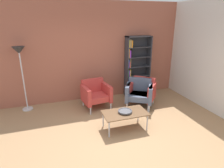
{
  "coord_description": "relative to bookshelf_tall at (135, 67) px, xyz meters",
  "views": [
    {
      "loc": [
        -1.25,
        -3.22,
        2.42
      ],
      "look_at": [
        0.11,
        0.84,
        0.95
      ],
      "focal_mm": 30.99,
      "sensor_mm": 36.0,
      "label": 1
    }
  ],
  "objects": [
    {
      "name": "decorative_bowl",
      "position": [
        -1.1,
        -1.86,
        -0.49
      ],
      "size": [
        0.32,
        0.32,
        0.05
      ],
      "color": "#4C4C51",
      "rests_on": "coffee_table_low"
    },
    {
      "name": "ground_plane",
      "position": [
        -1.36,
        -2.25,
        -0.93
      ],
      "size": [
        8.32,
        8.32,
        0.0
      ],
      "primitive_type": "plane",
      "color": "#9E7751"
    },
    {
      "name": "armchair_corner_red",
      "position": [
        -0.15,
        -0.81,
        -0.51
      ],
      "size": [
        0.95,
        0.95,
        0.78
      ],
      "rotation": [
        0.0,
        0.0,
        -0.76
      ],
      "color": "#B73833",
      "rests_on": "ground_plane"
    },
    {
      "name": "brick_back_panel",
      "position": [
        -1.36,
        0.21,
        0.52
      ],
      "size": [
        6.4,
        0.12,
        2.9
      ],
      "primitive_type": "cube",
      "color": "#9E5642",
      "rests_on": "ground_plane"
    },
    {
      "name": "floor_lamp_torchiere",
      "position": [
        -3.3,
        -0.1,
        0.52
      ],
      "size": [
        0.32,
        0.32,
        1.74
      ],
      "color": "silver",
      "rests_on": "ground_plane"
    },
    {
      "name": "bookshelf_tall",
      "position": [
        0.0,
        0.0,
        0.0
      ],
      "size": [
        0.8,
        0.3,
        1.9
      ],
      "color": "#333338",
      "rests_on": "ground_plane"
    },
    {
      "name": "armchair_spare_guest",
      "position": [
        -0.27,
        -0.87,
        -0.51
      ],
      "size": [
        0.93,
        0.91,
        0.78
      ],
      "rotation": [
        0.0,
        0.0,
        -0.52
      ],
      "color": "#4C566B",
      "rests_on": "ground_plane"
    },
    {
      "name": "armchair_near_window",
      "position": [
        -1.46,
        -0.56,
        -0.51
      ],
      "size": [
        0.81,
        0.76,
        0.78
      ],
      "rotation": [
        0.0,
        0.0,
        0.15
      ],
      "color": "#B73833",
      "rests_on": "ground_plane"
    },
    {
      "name": "plaster_right_partition",
      "position": [
        1.5,
        -1.65,
        0.52
      ],
      "size": [
        0.12,
        5.2,
        2.9
      ],
      "primitive_type": "cube",
      "color": "silver",
      "rests_on": "ground_plane"
    },
    {
      "name": "coffee_table_low",
      "position": [
        -1.1,
        -1.86,
        -0.56
      ],
      "size": [
        1.0,
        0.56,
        0.4
      ],
      "color": "brown",
      "rests_on": "ground_plane"
    }
  ]
}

